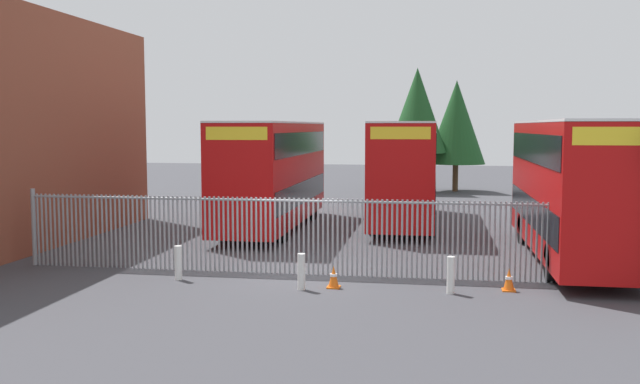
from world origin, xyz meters
name	(u,v)px	position (x,y,z in m)	size (l,w,h in m)	color
ground_plane	(336,232)	(0.00, 8.00, 0.00)	(100.00, 100.00, 0.00)	#3D3D42
palisade_fence	(285,233)	(-0.37, 0.00, 1.18)	(15.79, 0.14, 2.35)	gray
double_decker_bus_near_gate	(573,184)	(8.16, 3.53, 2.42)	(2.54, 10.81, 4.42)	#B70C0C
double_decker_bus_behind_fence_left	(273,170)	(-2.71, 8.63, 2.42)	(2.54, 10.81, 4.42)	#B70C0C
double_decker_bus_behind_fence_right	(406,169)	(2.64, 10.86, 2.42)	(2.54, 10.81, 4.42)	#B70C0C
bollard_near_left	(178,263)	(-3.10, -1.28, 0.47)	(0.20, 0.20, 0.95)	silver
bollard_center_front	(301,272)	(0.48, -1.89, 0.47)	(0.20, 0.20, 0.95)	silver
bollard_near_right	(451,275)	(4.29, -1.69, 0.47)	(0.20, 0.20, 0.95)	silver
traffic_cone_by_gate	(334,277)	(1.27, -1.54, 0.29)	(0.34, 0.34, 0.59)	orange
traffic_cone_mid_forecourt	(509,280)	(5.78, -1.15, 0.29)	(0.34, 0.34, 0.59)	orange
tree_tall_back	(456,122)	(5.21, 26.96, 4.50)	(3.79, 3.79, 7.22)	#4C3823
tree_short_side	(417,111)	(2.71, 25.75, 5.24)	(3.78, 3.78, 7.95)	#4C3823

